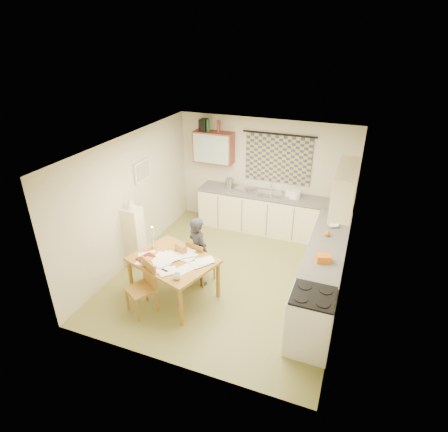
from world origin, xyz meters
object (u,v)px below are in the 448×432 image
at_px(chair_far, 201,269).
at_px(shelf_stand, 135,237).
at_px(person, 198,251).
at_px(counter_back, 270,214).
at_px(stove, 310,322).
at_px(counter_right, 324,269).
at_px(dining_table, 174,277).

xyz_separation_m(chair_far, shelf_stand, (-1.43, 0.07, 0.34)).
bearing_deg(person, chair_far, -86.89).
relative_size(chair_far, shelf_stand, 0.71).
xyz_separation_m(counter_back, stove, (1.43, -3.21, 0.03)).
distance_m(stove, chair_far, 2.31).
bearing_deg(counter_right, dining_table, -155.51).
height_order(counter_back, stove, stove).
xyz_separation_m(counter_right, shelf_stand, (-3.54, -0.45, 0.15)).
relative_size(counter_back, shelf_stand, 2.74).
relative_size(stove, person, 0.73).
height_order(counter_right, stove, stove).
distance_m(counter_back, dining_table, 3.00).
bearing_deg(chair_far, counter_right, -149.41).
relative_size(dining_table, person, 1.20).
bearing_deg(shelf_stand, counter_right, 7.24).
bearing_deg(dining_table, shelf_stand, 169.96).
distance_m(dining_table, shelf_stand, 1.35).
height_order(counter_back, dining_table, counter_back).
height_order(stove, person, person).
relative_size(counter_back, chair_far, 3.87).
bearing_deg(counter_right, shelf_stand, -172.76).
xyz_separation_m(dining_table, chair_far, (0.25, 0.55, -0.11)).
bearing_deg(counter_back, person, -106.84).
xyz_separation_m(stove, person, (-2.13, 0.87, 0.18)).
xyz_separation_m(stove, shelf_stand, (-3.54, 0.99, 0.12)).
bearing_deg(person, stove, -172.15).
bearing_deg(counter_right, stove, -90.00).
relative_size(stove, chair_far, 1.13).
bearing_deg(stove, chair_far, 156.57).
bearing_deg(person, dining_table, 96.23).
bearing_deg(person, shelf_stand, 25.51).
bearing_deg(counter_back, shelf_stand, -133.57).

